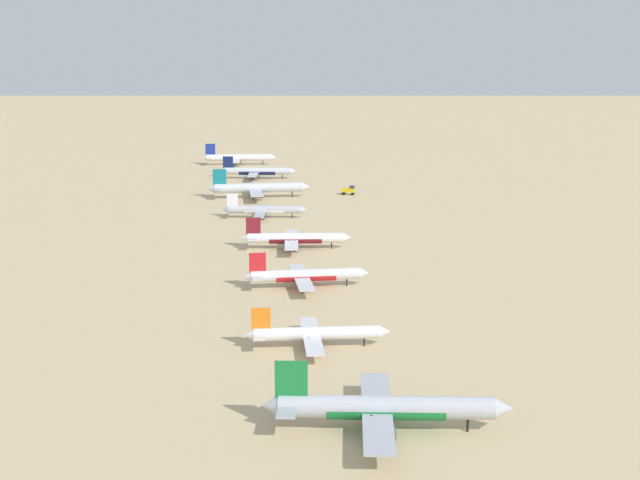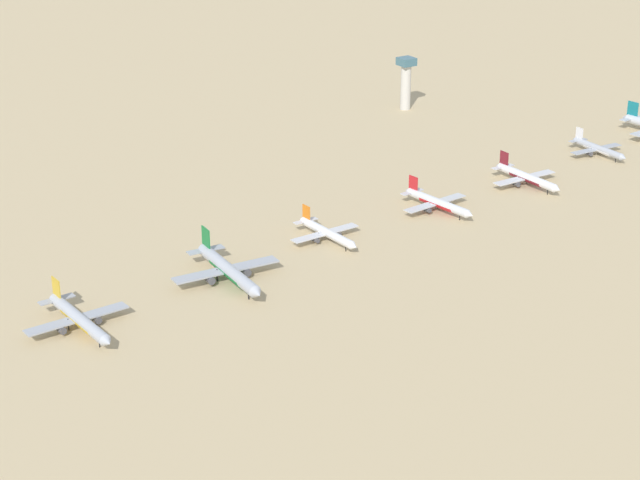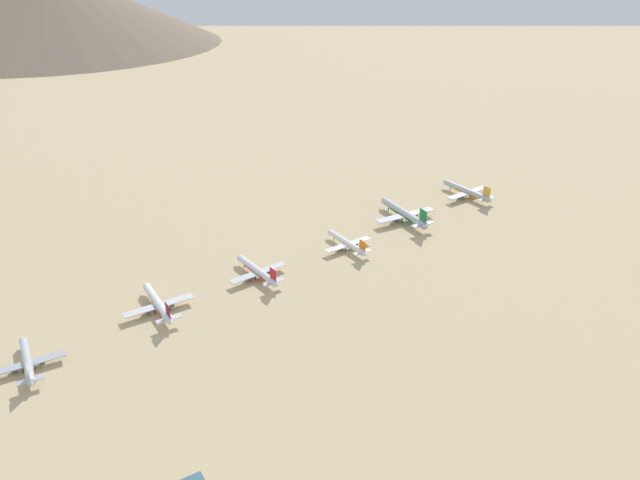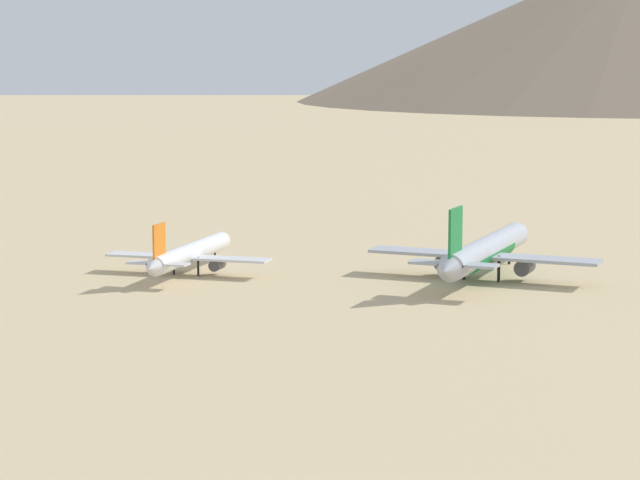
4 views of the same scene
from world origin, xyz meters
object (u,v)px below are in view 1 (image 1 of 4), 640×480
(parked_jet_5, at_px, (264,210))
(parked_jet_8, at_px, (238,158))
(parked_jet_1, at_px, (384,408))
(parked_jet_7, at_px, (257,171))
(parked_jet_2, at_px, (315,334))
(service_truck, at_px, (349,190))
(parked_jet_6, at_px, (258,188))
(parked_jet_4, at_px, (295,238))
(parked_jet_3, at_px, (305,275))

(parked_jet_5, height_order, parked_jet_8, parked_jet_8)
(parked_jet_1, xyz_separation_m, parked_jet_7, (-36.16, 281.66, -0.67))
(parked_jet_2, height_order, service_truck, parked_jet_2)
(parked_jet_6, height_order, service_truck, parked_jet_6)
(parked_jet_7, height_order, parked_jet_8, parked_jet_8)
(parked_jet_2, bearing_deg, parked_jet_4, 93.36)
(parked_jet_6, relative_size, parked_jet_7, 1.18)
(parked_jet_1, height_order, parked_jet_5, parked_jet_1)
(parked_jet_6, bearing_deg, parked_jet_5, -84.14)
(parked_jet_1, distance_m, parked_jet_4, 138.55)
(parked_jet_1, distance_m, parked_jet_2, 44.83)
(parked_jet_6, bearing_deg, parked_jet_1, -81.81)
(parked_jet_1, bearing_deg, parked_jet_6, 98.19)
(parked_jet_2, bearing_deg, parked_jet_5, 96.89)
(parked_jet_7, relative_size, parked_jet_8, 0.94)
(parked_jet_4, distance_m, service_truck, 101.84)
(parked_jet_8, bearing_deg, parked_jet_5, -82.10)
(parked_jet_1, height_order, parked_jet_2, parked_jet_1)
(parked_jet_2, bearing_deg, parked_jet_6, 96.66)
(parked_jet_1, xyz_separation_m, parked_jet_2, (-11.32, 43.36, -1.03))
(parked_jet_3, bearing_deg, service_truck, 82.80)
(parked_jet_6, distance_m, service_truck, 38.55)
(service_truck, bearing_deg, parked_jet_2, -94.74)
(parked_jet_2, height_order, parked_jet_5, parked_jet_2)
(parked_jet_4, relative_size, parked_jet_7, 0.97)
(parked_jet_2, height_order, parked_jet_7, parked_jet_7)
(service_truck, bearing_deg, parked_jet_6, -169.29)
(parked_jet_1, distance_m, parked_jet_5, 189.75)
(parked_jet_5, bearing_deg, parked_jet_4, -76.63)
(service_truck, bearing_deg, parked_jet_8, 120.27)
(parked_jet_1, bearing_deg, parked_jet_3, 98.39)
(parked_jet_3, relative_size, service_truck, 6.07)
(parked_jet_5, bearing_deg, service_truck, 55.92)
(parked_jet_1, relative_size, parked_jet_8, 1.13)
(parked_jet_3, xyz_separation_m, parked_jet_4, (-3.27, 45.48, 0.09))
(parked_jet_8, relative_size, service_truck, 6.78)
(parked_jet_6, xyz_separation_m, parked_jet_8, (-15.09, 97.80, -0.41))
(parked_jet_5, bearing_deg, parked_jet_3, -80.98)
(parked_jet_2, xyz_separation_m, service_truck, (16.06, 193.67, -1.02))
(parked_jet_1, xyz_separation_m, parked_jet_8, (-48.17, 327.68, -0.42))
(parked_jet_5, height_order, parked_jet_6, parked_jet_6)
(parked_jet_8, distance_m, service_truck, 104.97)
(parked_jet_2, bearing_deg, parked_jet_7, 95.95)
(parked_jet_7, relative_size, service_truck, 6.40)
(parked_jet_4, xyz_separation_m, parked_jet_5, (-11.89, 50.05, -0.38))
(parked_jet_1, height_order, parked_jet_4, parked_jet_1)
(parked_jet_1, bearing_deg, parked_jet_7, 97.32)
(parked_jet_3, distance_m, parked_jet_6, 139.22)
(parked_jet_2, distance_m, service_truck, 194.34)
(parked_jet_2, relative_size, parked_jet_6, 0.75)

